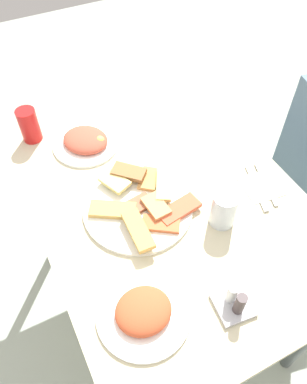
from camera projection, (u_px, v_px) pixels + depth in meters
The scene contains 11 objects.
ground_plane at pixel (160, 295), 1.78m from camera, with size 6.00×6.00×0.00m, color #A1AC9E.
dining_table at pixel (163, 209), 1.25m from camera, with size 1.12×0.78×0.77m.
pide_platter at pixel (140, 205), 1.13m from camera, with size 0.34×0.34×0.05m.
salad_plate_greens at pixel (86, 141), 1.30m from camera, with size 0.23×0.23×0.05m.
salad_plate_rice at pixel (143, 312), 0.92m from camera, with size 0.24×0.24×0.05m.
soda_can at pixel (29, 125), 1.29m from camera, with size 0.07×0.07×0.12m, color red.
drinking_glass at pixel (224, 209), 1.06m from camera, with size 0.07×0.07×0.12m, color silver.
paper_napkin at pixel (261, 186), 1.19m from camera, with size 0.11×0.11×0.00m, color white.
fork at pixel (257, 188), 1.18m from camera, with size 0.19×0.02×0.01m, color silver.
spoon at pixel (266, 184), 1.19m from camera, with size 0.18×0.01×0.01m, color silver.
condiment_caddy at pixel (235, 302), 0.92m from camera, with size 0.10×0.10×0.08m.
Camera 1 is at (0.66, -0.37, 1.68)m, focal length 35.32 mm.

